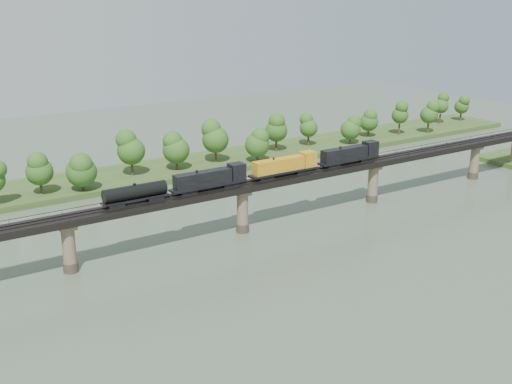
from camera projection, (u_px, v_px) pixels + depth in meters
ground at (325, 279)px, 123.73m from camera, size 400.00×400.00×0.00m
far_bank at (146, 173)px, 191.44m from camera, size 300.00×24.00×1.60m
bridge at (242, 209)px, 146.06m from camera, size 236.00×30.00×11.50m
bridge_superstructure at (242, 183)px, 144.14m from camera, size 220.00×4.90×0.75m
far_treeline at (124, 154)px, 181.17m from camera, size 289.06×17.54×13.60m
freight_train at (260, 171)px, 146.03m from camera, size 73.07×2.85×5.03m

